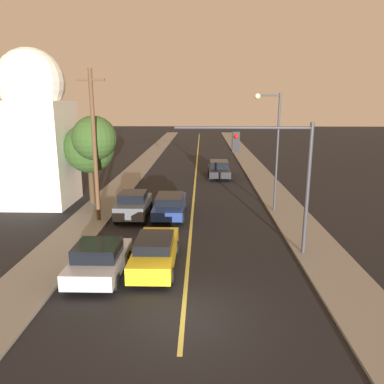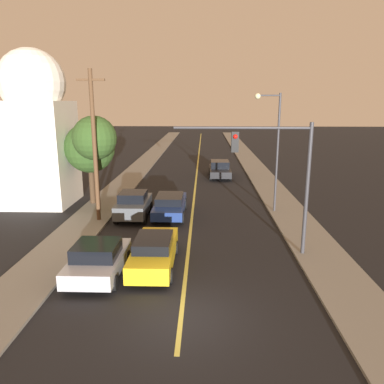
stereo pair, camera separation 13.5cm
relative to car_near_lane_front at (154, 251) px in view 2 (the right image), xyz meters
The scene contains 15 objects.
ground_plane 4.17m from the car_near_lane_front, 70.16° to the right, with size 200.00×200.00×0.00m, color black.
road_surface 32.17m from the car_near_lane_front, 87.52° to the left, with size 9.96×80.00×0.01m.
sidewalk_left 32.50m from the car_near_lane_front, 98.56° to the left, with size 2.50×80.00×0.12m.
sidewalk_right 33.03m from the car_near_lane_front, 76.66° to the left, with size 2.50×80.00×0.12m.
car_near_lane_front is the anchor object (origin of this frame).
car_near_lane_second 7.59m from the car_near_lane_front, 90.00° to the left, with size 1.95×5.02×1.38m.
car_outer_lane_front 2.38m from the car_near_lane_front, 157.00° to the right, with size 2.09×3.91×1.48m.
car_outer_lane_second 7.34m from the car_near_lane_front, 107.37° to the left, with size 1.91×3.81×1.68m.
car_far_oncoming 20.53m from the car_near_lane_front, 79.80° to the left, with size 2.06×4.90×1.55m.
traffic_signal_mast 6.55m from the car_near_lane_front, 16.12° to the left, with size 6.08×0.42×6.04m.
streetlamp_right 11.41m from the car_near_lane_front, 53.26° to the left, with size 1.62×0.36×7.42m.
utility_pole_left 8.49m from the car_near_lane_front, 123.65° to the left, with size 1.60×0.24×8.68m.
tree_left_near 10.34m from the car_near_lane_front, 119.86° to the left, with size 2.76×2.76×6.08m.
tree_left_far 11.96m from the car_near_lane_front, 119.30° to the left, with size 3.38×3.38×5.56m.
domed_building_left 14.56m from the car_near_lane_front, 132.15° to the left, with size 4.38×4.38×10.45m.
Camera 2 is at (0.73, -11.16, 7.02)m, focal length 35.00 mm.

